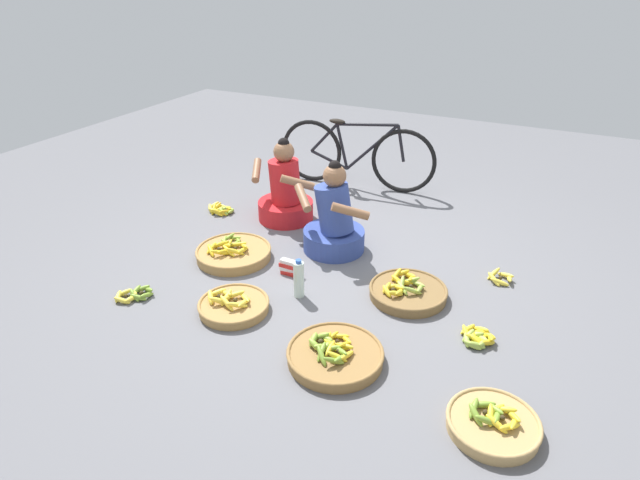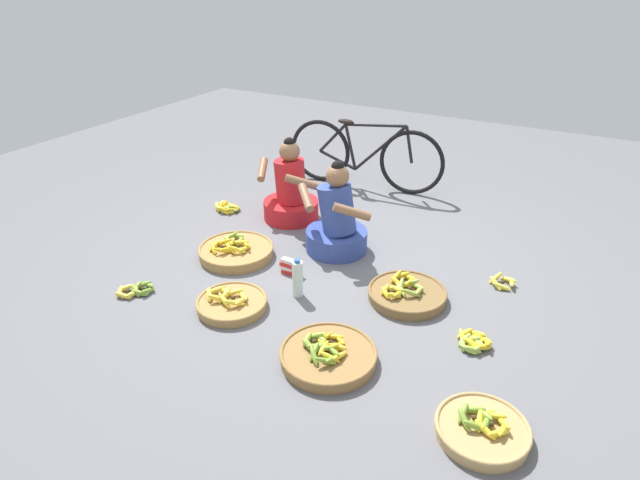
# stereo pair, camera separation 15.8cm
# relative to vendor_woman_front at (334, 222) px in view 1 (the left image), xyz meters

# --- Properties ---
(ground_plane) EXTENTS (10.00, 10.00, 0.00)m
(ground_plane) POSITION_rel_vendor_woman_front_xyz_m (0.12, -0.30, -0.25)
(ground_plane) COLOR slate
(vendor_woman_front) EXTENTS (0.74, 0.52, 0.80)m
(vendor_woman_front) POSITION_rel_vendor_woman_front_xyz_m (0.00, 0.00, 0.00)
(vendor_woman_front) COLOR #334793
(vendor_woman_front) RESTS_ON ground
(vendor_woman_behind) EXTENTS (0.74, 0.52, 0.79)m
(vendor_woman_behind) POSITION_rel_vendor_woman_front_xyz_m (-0.67, 0.35, -0.00)
(vendor_woman_behind) COLOR red
(vendor_woman_behind) RESTS_ON ground
(bicycle_leaning) EXTENTS (1.70, 0.24, 0.73)m
(bicycle_leaning) POSITION_rel_vendor_woman_front_xyz_m (-0.40, 1.41, 0.10)
(bicycle_leaning) COLOR black
(bicycle_leaning) RESTS_ON ground
(banana_basket_mid_right) EXTENTS (0.60, 0.60, 0.15)m
(banana_basket_mid_right) POSITION_rel_vendor_woman_front_xyz_m (0.62, -1.30, -0.21)
(banana_basket_mid_right) COLOR olive
(banana_basket_mid_right) RESTS_ON ground
(banana_basket_front_right) EXTENTS (0.49, 0.49, 0.14)m
(banana_basket_front_right) POSITION_rel_vendor_woman_front_xyz_m (1.59, -1.43, -0.21)
(banana_basket_front_right) COLOR tan
(banana_basket_front_right) RESTS_ON ground
(banana_basket_near_bicycle) EXTENTS (0.57, 0.57, 0.15)m
(banana_basket_near_bicycle) POSITION_rel_vendor_woman_front_xyz_m (0.80, -0.42, -0.21)
(banana_basket_near_bicycle) COLOR brown
(banana_basket_near_bicycle) RESTS_ON ground
(banana_basket_back_left) EXTENTS (0.62, 0.62, 0.16)m
(banana_basket_back_left) POSITION_rel_vendor_woman_front_xyz_m (-0.68, -0.51, -0.20)
(banana_basket_back_left) COLOR #A87F47
(banana_basket_back_left) RESTS_ON ground
(banana_basket_back_right) EXTENTS (0.50, 0.50, 0.14)m
(banana_basket_back_right) POSITION_rel_vendor_woman_front_xyz_m (-0.25, -1.13, -0.21)
(banana_basket_back_right) COLOR #A87F47
(banana_basket_back_right) RESTS_ON ground
(loose_bananas_back_center) EXTENTS (0.26, 0.27, 0.09)m
(loose_bananas_back_center) POSITION_rel_vendor_woman_front_xyz_m (-0.99, -1.32, -0.23)
(loose_bananas_back_center) COLOR yellow
(loose_bananas_back_center) RESTS_ON ground
(loose_bananas_front_center) EXTENTS (0.25, 0.26, 0.09)m
(loose_bananas_front_center) POSITION_rel_vendor_woman_front_xyz_m (1.37, -0.71, -0.23)
(loose_bananas_front_center) COLOR gold
(loose_bananas_front_center) RESTS_ON ground
(loose_bananas_near_vendor) EXTENTS (0.21, 0.22, 0.09)m
(loose_bananas_near_vendor) POSITION_rel_vendor_woman_front_xyz_m (1.37, 0.11, -0.22)
(loose_bananas_near_vendor) COLOR yellow
(loose_bananas_near_vendor) RESTS_ON ground
(loose_bananas_front_left) EXTENTS (0.30, 0.23, 0.09)m
(loose_bananas_front_left) POSITION_rel_vendor_woman_front_xyz_m (-1.32, 0.20, -0.23)
(loose_bananas_front_left) COLOR gold
(loose_bananas_front_left) RESTS_ON ground
(water_bottle) EXTENTS (0.08, 0.08, 0.30)m
(water_bottle) POSITION_rel_vendor_woman_front_xyz_m (0.08, -0.76, -0.11)
(water_bottle) COLOR silver
(water_bottle) RESTS_ON ground
(packet_carton_stack) EXTENTS (0.18, 0.07, 0.12)m
(packet_carton_stack) POSITION_rel_vendor_woman_front_xyz_m (-0.13, -0.53, -0.19)
(packet_carton_stack) COLOR red
(packet_carton_stack) RESTS_ON ground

